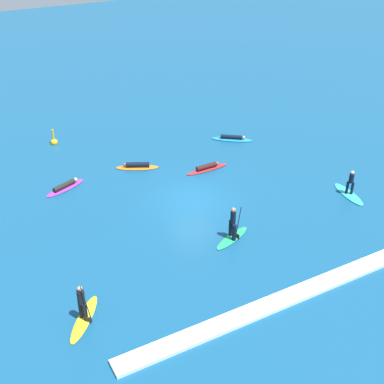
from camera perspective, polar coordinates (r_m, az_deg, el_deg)
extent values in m
plane|color=navy|center=(30.45, 0.00, -0.81)|extent=(120.00, 120.00, 0.00)
ellipsoid|color=purple|center=(32.47, -13.93, 0.45)|extent=(2.87, 1.74, 0.08)
cylinder|color=black|center=(32.36, -14.04, 0.71)|extent=(1.53, 0.86, 0.30)
sphere|color=beige|center=(32.80, -12.83, 1.35)|extent=(0.33, 0.33, 0.25)
ellipsoid|color=#1E8CD1|center=(37.83, 4.47, 5.86)|extent=(2.81, 2.37, 0.10)
cylinder|color=black|center=(37.75, 4.40, 6.13)|extent=(1.41, 1.17, 0.29)
sphere|color=tan|center=(37.70, 5.76, 6.06)|extent=(0.31, 0.31, 0.22)
ellipsoid|color=yellow|center=(23.11, -11.90, -13.65)|extent=(2.26, 2.65, 0.10)
cylinder|color=black|center=(22.86, -12.27, -12.59)|extent=(0.26, 0.26, 0.88)
cylinder|color=black|center=(22.68, -11.80, -12.94)|extent=(0.26, 0.26, 0.88)
cylinder|color=black|center=(22.25, -12.25, -11.32)|extent=(0.45, 0.45, 0.66)
sphere|color=tan|center=(21.96, -12.38, -10.46)|extent=(0.32, 0.32, 0.23)
cylinder|color=black|center=(22.23, -11.68, -12.15)|extent=(0.30, 0.25, 1.91)
cube|color=black|center=(22.85, -11.43, -13.81)|extent=(0.19, 0.17, 0.32)
ellipsoid|color=#33C6CC|center=(32.28, 17.02, -0.22)|extent=(1.15, 2.82, 0.09)
cylinder|color=black|center=(32.05, 16.88, 0.46)|extent=(0.18, 0.18, 0.77)
cylinder|color=black|center=(32.09, 17.39, 0.41)|extent=(0.18, 0.18, 0.77)
cylinder|color=black|center=(31.75, 17.32, 1.46)|extent=(0.33, 0.33, 0.55)
sphere|color=beige|center=(31.57, 17.42, 2.08)|extent=(0.26, 0.26, 0.23)
ellipsoid|color=red|center=(33.61, 1.67, 2.55)|extent=(3.05, 0.63, 0.10)
cylinder|color=#381414|center=(33.49, 1.60, 2.85)|extent=(1.45, 0.35, 0.32)
sphere|color=brown|center=(33.88, 2.82, 3.21)|extent=(0.22, 0.22, 0.22)
ellipsoid|color=#23B266|center=(27.22, 4.48, -5.12)|extent=(2.62, 1.54, 0.09)
cylinder|color=black|center=(26.76, 4.71, -4.50)|extent=(0.29, 0.29, 0.92)
cylinder|color=black|center=(27.09, 4.33, -4.00)|extent=(0.29, 0.29, 0.92)
cylinder|color=black|center=(26.47, 4.59, -2.84)|extent=(0.37, 0.37, 0.68)
sphere|color=#A37556|center=(26.22, 4.63, -1.99)|extent=(0.33, 0.33, 0.25)
cylinder|color=black|center=(26.62, 5.18, -3.36)|extent=(0.15, 0.28, 1.97)
cube|color=black|center=(27.15, 5.09, -4.98)|extent=(0.13, 0.21, 0.32)
ellipsoid|color=orange|center=(34.04, -6.12, 2.74)|extent=(2.84, 1.95, 0.08)
cylinder|color=black|center=(33.94, -6.05, 3.05)|extent=(1.51, 0.98, 0.33)
sphere|color=brown|center=(34.01, -7.52, 3.05)|extent=(0.28, 0.28, 0.21)
sphere|color=yellow|center=(38.39, -15.07, 5.36)|extent=(0.50, 0.50, 0.50)
cylinder|color=yellow|center=(38.21, -15.16, 5.95)|extent=(0.14, 0.14, 1.12)
cube|color=white|center=(24.08, 11.18, -11.23)|extent=(17.35, 0.90, 0.18)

